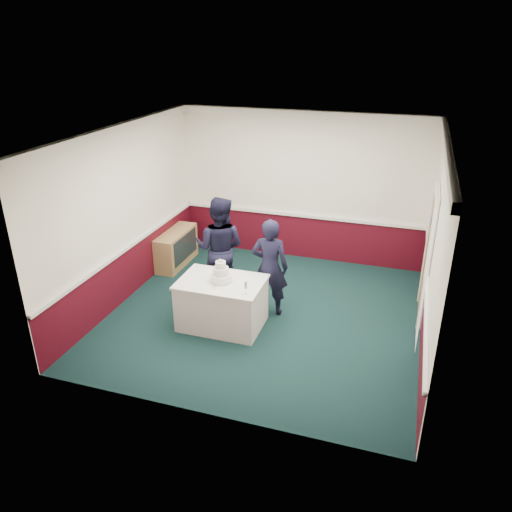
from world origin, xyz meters
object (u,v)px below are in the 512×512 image
(sideboard, at_px, (177,248))
(cake_table, at_px, (222,303))
(cake_knife, at_px, (215,286))
(person_man, at_px, (220,248))
(person_woman, at_px, (270,267))
(champagne_flute, at_px, (246,286))
(wedding_cake, at_px, (221,275))

(sideboard, bearing_deg, cake_table, -47.58)
(cake_table, distance_m, cake_knife, 0.44)
(person_man, bearing_deg, person_woman, 160.95)
(cake_knife, xyz_separation_m, person_man, (-0.35, 1.12, 0.13))
(sideboard, distance_m, champagne_flute, 3.15)
(sideboard, xyz_separation_m, cake_knife, (1.69, -2.08, 0.44))
(sideboard, distance_m, person_woman, 2.68)
(champagne_flute, bearing_deg, person_man, 126.41)
(champagne_flute, bearing_deg, sideboard, 135.76)
(cake_knife, distance_m, person_woman, 1.04)
(wedding_cake, relative_size, person_man, 0.20)
(person_man, height_order, person_woman, person_man)
(wedding_cake, height_order, cake_knife, wedding_cake)
(wedding_cake, distance_m, person_woman, 0.87)
(cake_table, xyz_separation_m, person_woman, (0.61, 0.62, 0.43))
(cake_table, relative_size, person_woman, 0.79)
(wedding_cake, bearing_deg, person_woman, 45.73)
(sideboard, distance_m, wedding_cake, 2.60)
(wedding_cake, xyz_separation_m, person_woman, (0.61, 0.62, -0.07))
(sideboard, xyz_separation_m, person_man, (1.33, -0.96, 0.57))
(wedding_cake, relative_size, champagne_flute, 1.78)
(sideboard, height_order, cake_knife, cake_knife)
(person_man, bearing_deg, wedding_cake, 110.40)
(cake_table, distance_m, champagne_flute, 0.78)
(cake_table, height_order, person_man, person_man)
(sideboard, height_order, person_man, person_man)
(cake_table, bearing_deg, wedding_cake, 90.00)
(cake_knife, bearing_deg, person_woman, 32.24)
(cake_knife, relative_size, champagne_flute, 1.07)
(wedding_cake, relative_size, cake_knife, 1.65)
(cake_table, height_order, champagne_flute, champagne_flute)
(wedding_cake, distance_m, cake_knife, 0.23)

